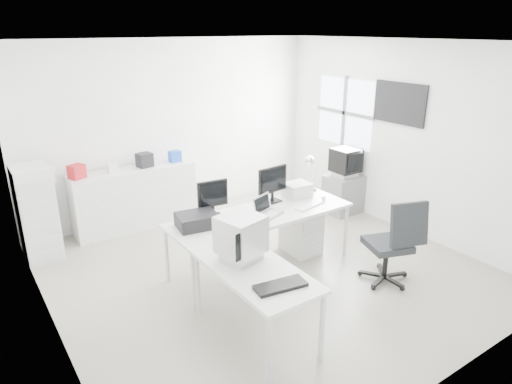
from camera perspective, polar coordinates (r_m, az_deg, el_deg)
floor at (r=5.98m, az=1.10°, el=-9.59°), size 5.00×5.00×0.01m
ceiling at (r=5.20m, az=1.31°, el=18.32°), size 5.00×5.00×0.01m
back_wall at (r=7.54m, az=-10.04°, el=7.80°), size 5.00×0.02×2.80m
left_wall at (r=4.53m, az=-25.48°, el=-2.06°), size 0.02×5.00×2.80m
right_wall at (r=7.13m, az=17.86°, el=6.46°), size 0.02×5.00×2.80m
window at (r=7.85m, az=11.01°, el=9.71°), size 0.02×1.20×1.10m
wall_picture at (r=7.08m, az=17.50°, el=10.54°), size 0.04×0.90×0.60m
main_desk at (r=5.86m, az=0.69°, el=-6.09°), size 2.40×0.80×0.75m
side_desk at (r=4.65m, az=-0.10°, el=-13.61°), size 0.70×1.40×0.75m
drawer_pedestal at (r=6.32m, az=5.64°, el=-4.93°), size 0.40×0.50×0.60m
inkjet_printer at (r=5.35m, az=-7.39°, el=-3.52°), size 0.50×0.42×0.16m
lcd_monitor_small at (r=5.54m, az=-5.43°, el=-0.81°), size 0.41×0.26×0.48m
lcd_monitor_large at (r=6.00m, az=2.07°, el=0.88°), size 0.47×0.22×0.47m
laptop at (r=5.62m, az=1.71°, el=-1.97°), size 0.39×0.39×0.20m
white_keyboard at (r=5.97m, az=6.65°, el=-1.70°), size 0.46×0.23×0.02m
white_mouse at (r=6.19m, az=8.46°, el=-0.78°), size 0.06×0.06×0.06m
laser_printer at (r=6.26m, az=5.17°, el=0.27°), size 0.35×0.31×0.19m
desk_lamp at (r=6.49m, az=7.15°, el=2.26°), size 0.18×0.18×0.48m
crt_monitor at (r=4.52m, az=-1.90°, el=-5.46°), size 0.54×0.54×0.51m
black_keyboard at (r=4.17m, az=3.06°, el=-11.62°), size 0.50×0.26×0.03m
office_chair at (r=5.71m, az=16.15°, el=-5.85°), size 0.80×0.80×1.08m
tv_cabinet at (r=7.76m, az=10.87°, el=-0.23°), size 0.58×0.48×0.63m
crt_tv at (r=7.60m, az=11.14°, el=3.61°), size 0.50×0.48×0.45m
sideboard at (r=7.26m, az=-14.85°, el=-0.72°), size 1.87×0.47×0.94m
clutter_box_a at (r=6.88m, az=-21.51°, el=2.39°), size 0.25×0.24×0.20m
clutter_box_b at (r=7.01m, az=-17.53°, el=2.90°), size 0.14×0.12×0.14m
clutter_box_c at (r=7.15m, az=-13.76°, el=3.91°), size 0.24×0.22×0.21m
clutter_box_d at (r=7.33m, az=-10.11°, el=4.41°), size 0.17×0.15×0.17m
clutter_bottle at (r=6.86m, az=-24.01°, el=2.09°), size 0.07×0.07×0.22m
filing_cabinet at (r=6.66m, az=-25.71°, el=-2.40°), size 0.45×0.53×1.28m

